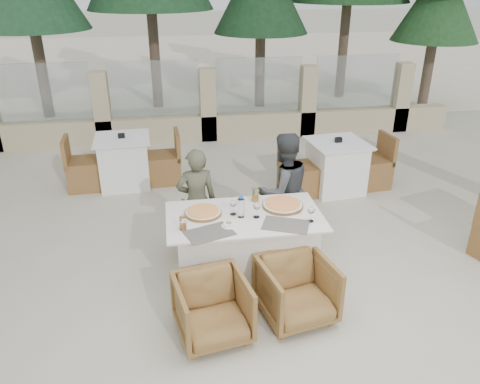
{
  "coord_description": "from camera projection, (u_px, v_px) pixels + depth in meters",
  "views": [
    {
      "loc": [
        -0.77,
        -4.14,
        3.03
      ],
      "look_at": [
        -0.07,
        0.34,
        0.9
      ],
      "focal_mm": 35.0,
      "sensor_mm": 36.0,
      "label": 1
    }
  ],
  "objects": [
    {
      "name": "bg_table_b",
      "position": [
        336.0,
        166.0,
        7.05
      ],
      "size": [
        1.72,
        0.99,
        0.77
      ],
      "primitive_type": null,
      "rotation": [
        0.0,
        0.0,
        0.1
      ],
      "color": "white",
      "rests_on": "ground"
    },
    {
      "name": "wine_glass_near",
      "position": [
        257.0,
        209.0,
        4.73
      ],
      "size": [
        0.09,
        0.09,
        0.18
      ],
      "primitive_type": null,
      "rotation": [
        0.0,
        0.0,
        0.27
      ],
      "color": "white",
      "rests_on": "dining_table"
    },
    {
      "name": "bg_table_a",
      "position": [
        124.0,
        162.0,
        7.23
      ],
      "size": [
        1.68,
        0.9,
        0.77
      ],
      "primitive_type": null,
      "rotation": [
        0.0,
        0.0,
        0.05
      ],
      "color": "white",
      "rests_on": "ground"
    },
    {
      "name": "wine_glass_centre",
      "position": [
        233.0,
        206.0,
        4.79
      ],
      "size": [
        0.1,
        0.1,
        0.18
      ],
      "primitive_type": null,
      "rotation": [
        0.0,
        0.0,
        0.36
      ],
      "color": "silver",
      "rests_on": "dining_table"
    },
    {
      "name": "ground",
      "position": [
        251.0,
        279.0,
        5.1
      ],
      "size": [
        80.0,
        80.0,
        0.0
      ],
      "primitive_type": "plane",
      "color": "beige",
      "rests_on": "ground"
    },
    {
      "name": "diner_right",
      "position": [
        283.0,
        191.0,
        5.5
      ],
      "size": [
        0.81,
        0.71,
        1.42
      ],
      "primitive_type": "imported",
      "rotation": [
        0.0,
        0.0,
        3.44
      ],
      "color": "#3D4043",
      "rests_on": "ground"
    },
    {
      "name": "beer_glass_left",
      "position": [
        183.0,
        223.0,
        4.51
      ],
      "size": [
        0.08,
        0.08,
        0.13
      ],
      "primitive_type": "cylinder",
      "rotation": [
        0.0,
        0.0,
        -0.19
      ],
      "color": "orange",
      "rests_on": "dining_table"
    },
    {
      "name": "diner_left",
      "position": [
        197.0,
        201.0,
        5.4
      ],
      "size": [
        0.49,
        0.35,
        1.28
      ],
      "primitive_type": "imported",
      "rotation": [
        0.0,
        0.0,
        3.24
      ],
      "color": "#4C4E38",
      "rests_on": "ground"
    },
    {
      "name": "armchair_near_right",
      "position": [
        297.0,
        290.0,
        4.43
      ],
      "size": [
        0.77,
        0.78,
        0.61
      ],
      "primitive_type": "imported",
      "rotation": [
        0.0,
        0.0,
        0.2
      ],
      "color": "olive",
      "rests_on": "ground"
    },
    {
      "name": "olive_dish",
      "position": [
        229.0,
        224.0,
        4.59
      ],
      "size": [
        0.12,
        0.12,
        0.04
      ],
      "primitive_type": null,
      "rotation": [
        0.0,
        0.0,
        0.13
      ],
      "color": "white",
      "rests_on": "dining_table"
    },
    {
      "name": "water_bottle",
      "position": [
        241.0,
        206.0,
        4.73
      ],
      "size": [
        0.09,
        0.09,
        0.24
      ],
      "primitive_type": "cylinder",
      "rotation": [
        0.0,
        0.0,
        0.44
      ],
      "color": "#AFCBE7",
      "rests_on": "dining_table"
    },
    {
      "name": "pizza_right",
      "position": [
        283.0,
        204.0,
        4.97
      ],
      "size": [
        0.44,
        0.44,
        0.06
      ],
      "primitive_type": "cylinder",
      "rotation": [
        0.0,
        0.0,
        0.01
      ],
      "color": "#EB5020",
      "rests_on": "dining_table"
    },
    {
      "name": "pizza_left",
      "position": [
        203.0,
        212.0,
        4.82
      ],
      "size": [
        0.45,
        0.45,
        0.05
      ],
      "primitive_type": "cylinder",
      "rotation": [
        0.0,
        0.0,
        0.19
      ],
      "color": "#D25B1C",
      "rests_on": "dining_table"
    },
    {
      "name": "perimeter_wall_far",
      "position": [
        208.0,
        100.0,
        9.05
      ],
      "size": [
        10.0,
        0.34,
        1.6
      ],
      "primitive_type": null,
      "color": "#C0AF88",
      "rests_on": "ground"
    },
    {
      "name": "placemat_near_right",
      "position": [
        286.0,
        225.0,
        4.62
      ],
      "size": [
        0.53,
        0.45,
        0.0
      ],
      "primitive_type": "cube",
      "rotation": [
        0.0,
        0.0,
        -0.4
      ],
      "color": "#635D55",
      "rests_on": "dining_table"
    },
    {
      "name": "dining_table",
      "position": [
        244.0,
        248.0,
        4.96
      ],
      "size": [
        1.6,
        0.9,
        0.77
      ],
      "primitive_type": null,
      "color": "silver",
      "rests_on": "ground"
    },
    {
      "name": "placemat_near_left",
      "position": [
        209.0,
        233.0,
        4.48
      ],
      "size": [
        0.52,
        0.43,
        0.0
      ],
      "primitive_type": "cube",
      "rotation": [
        0.0,
        0.0,
        0.33
      ],
      "color": "#5D5950",
      "rests_on": "dining_table"
    },
    {
      "name": "sand_patch",
      "position": [
        186.0,
        61.0,
        17.61
      ],
      "size": [
        30.0,
        16.0,
        0.01
      ],
      "primitive_type": "cube",
      "color": "beige",
      "rests_on": "ground"
    },
    {
      "name": "beer_glass_right",
      "position": [
        255.0,
        195.0,
        5.08
      ],
      "size": [
        0.08,
        0.08,
        0.15
      ],
      "primitive_type": "cylinder",
      "rotation": [
        0.0,
        0.0,
        -0.01
      ],
      "color": "gold",
      "rests_on": "dining_table"
    },
    {
      "name": "pine_far_right",
      "position": [
        438.0,
        10.0,
        10.72
      ],
      "size": [
        1.98,
        1.98,
        4.5
      ],
      "primitive_type": "cone",
      "color": "#234F25",
      "rests_on": "ground"
    },
    {
      "name": "armchair_far_right",
      "position": [
        277.0,
        224.0,
        5.64
      ],
      "size": [
        0.79,
        0.8,
        0.58
      ],
      "primitive_type": "imported",
      "rotation": [
        0.0,
        0.0,
        3.47
      ],
      "color": "brown",
      "rests_on": "ground"
    },
    {
      "name": "armchair_near_left",
      "position": [
        213.0,
        309.0,
        4.2
      ],
      "size": [
        0.74,
        0.75,
        0.59
      ],
      "primitive_type": "imported",
      "rotation": [
        0.0,
        0.0,
        0.18
      ],
      "color": "olive",
      "rests_on": "ground"
    },
    {
      "name": "wine_glass_corner",
      "position": [
        311.0,
        213.0,
        4.65
      ],
      "size": [
        0.09,
        0.09,
        0.18
      ],
      "primitive_type": null,
      "rotation": [
        0.0,
        0.0,
        -0.29
      ],
      "color": "silver",
      "rests_on": "dining_table"
    },
    {
      "name": "armchair_far_left",
      "position": [
        210.0,
        230.0,
        5.48
      ],
      "size": [
        0.66,
        0.68,
        0.6
      ],
      "primitive_type": "imported",
      "rotation": [
        0.0,
        0.0,
        3.11
      ],
      "color": "olive",
      "rests_on": "ground"
    }
  ]
}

